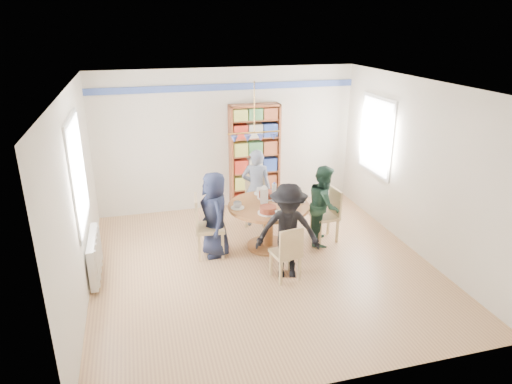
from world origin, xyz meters
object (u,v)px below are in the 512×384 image
object	(u,v)px
chair_near	(288,251)
person_far	(256,188)
person_right	(324,205)
person_left	(215,214)
radiator	(95,256)
chair_right	(329,212)
chair_far	(256,197)
bookshelf	(255,158)
dining_table	(269,216)
chair_left	(204,224)
person_near	(288,231)

from	to	relation	value
chair_near	person_far	size ratio (longest dim) A/B	0.59
person_right	person_left	bearing A→B (deg)	110.70
radiator	chair_right	distance (m)	3.75
chair_far	chair_near	xyz separation A→B (m)	(-0.08, -2.05, -0.03)
chair_right	chair_far	distance (m)	1.41
radiator	chair_near	bearing A→B (deg)	-16.64
radiator	bookshelf	bearing A→B (deg)	35.04
chair_right	person_right	world-z (taller)	person_right
dining_table	chair_far	bearing A→B (deg)	87.01
person_left	person_right	bearing A→B (deg)	82.77
person_left	person_right	world-z (taller)	person_left
chair_right	person_right	bearing A→B (deg)	-154.99
radiator	person_right	distance (m)	3.62
radiator	chair_right	bearing A→B (deg)	4.30
dining_table	chair_near	size ratio (longest dim) A/B	1.55
radiator	person_far	size ratio (longest dim) A/B	0.70
chair_right	person_left	xyz separation A→B (m)	(-1.94, -0.03, 0.19)
person_far	bookshelf	xyz separation A→B (m)	(0.21, 0.89, 0.29)
chair_left	person_right	world-z (taller)	person_right
radiator	bookshelf	size ratio (longest dim) A/B	0.49
dining_table	chair_near	xyz separation A→B (m)	(-0.03, -1.05, -0.09)
person_far	radiator	bearing A→B (deg)	42.23
dining_table	chair_left	size ratio (longest dim) A/B	1.31
dining_table	person_right	distance (m)	0.94
chair_near	person_right	size ratio (longest dim) A/B	0.63
person_left	bookshelf	size ratio (longest dim) A/B	0.67
dining_table	radiator	bearing A→B (deg)	-174.38
chair_left	person_left	xyz separation A→B (m)	(0.17, 0.00, 0.14)
person_left	person_far	size ratio (longest dim) A/B	0.96
dining_table	bookshelf	world-z (taller)	bookshelf
chair_far	dining_table	bearing A→B (deg)	-92.99
chair_right	chair_far	size ratio (longest dim) A/B	0.99
person_right	bookshelf	xyz separation A→B (m)	(-0.69, 1.82, 0.34)
chair_left	person_left	bearing A→B (deg)	1.06
chair_left	chair_right	bearing A→B (deg)	0.88
radiator	chair_far	distance (m)	3.01
chair_far	person_far	distance (m)	0.25
radiator	chair_left	xyz separation A→B (m)	(1.63, 0.25, 0.20)
person_far	person_near	xyz separation A→B (m)	(-0.02, -1.81, -0.00)
radiator	person_far	world-z (taller)	person_far
dining_table	chair_right	bearing A→B (deg)	0.96
chair_left	person_left	distance (m)	0.22
chair_right	person_near	distance (m)	1.43
person_right	person_far	bearing A→B (deg)	65.74
dining_table	person_right	xyz separation A→B (m)	(0.93, -0.04, 0.11)
person_right	dining_table	bearing A→B (deg)	109.01
person_far	dining_table	bearing A→B (deg)	107.05
chair_right	chair_near	distance (m)	1.53
chair_far	person_right	distance (m)	1.38
chair_right	radiator	bearing A→B (deg)	-175.70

